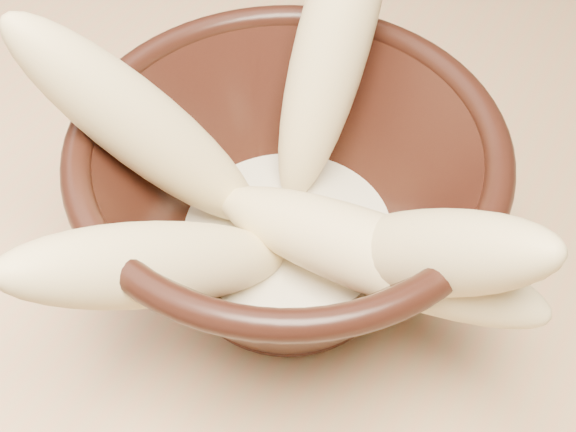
# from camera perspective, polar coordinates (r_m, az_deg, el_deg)

# --- Properties ---
(bowl) EXTENTS (0.22, 0.22, 0.12)m
(bowl) POSITION_cam_1_polar(r_m,az_deg,el_deg) (0.43, 0.00, 0.88)
(bowl) COLOR black
(bowl) RESTS_ON table
(milk_puddle) EXTENTS (0.13, 0.13, 0.02)m
(milk_puddle) POSITION_cam_1_polar(r_m,az_deg,el_deg) (0.45, -0.00, -1.57)
(milk_puddle) COLOR beige
(milk_puddle) RESTS_ON bowl
(banana_upright) EXTENTS (0.05, 0.14, 0.18)m
(banana_upright) POSITION_cam_1_polar(r_m,az_deg,el_deg) (0.45, 3.26, 12.41)
(banana_upright) COLOR #EBCF8B
(banana_upright) RESTS_ON bowl
(banana_left) EXTENTS (0.14, 0.11, 0.16)m
(banana_left) POSITION_cam_1_polar(r_m,az_deg,el_deg) (0.41, -10.22, 6.13)
(banana_left) COLOR #EBCF8B
(banana_left) RESTS_ON bowl
(banana_right) EXTENTS (0.15, 0.08, 0.14)m
(banana_right) POSITION_cam_1_polar(r_m,az_deg,el_deg) (0.38, 9.73, -2.61)
(banana_right) COLOR #EBCF8B
(banana_right) RESTS_ON bowl
(banana_across) EXTENTS (0.19, 0.05, 0.07)m
(banana_across) POSITION_cam_1_polar(r_m,az_deg,el_deg) (0.40, 5.82, -2.56)
(banana_across) COLOR #EBCF8B
(banana_across) RESTS_ON bowl
(banana_front) EXTENTS (0.11, 0.16, 0.13)m
(banana_front) POSITION_cam_1_polar(r_m,az_deg,el_deg) (0.38, -9.22, -3.39)
(banana_front) COLOR #EBCF8B
(banana_front) RESTS_ON bowl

